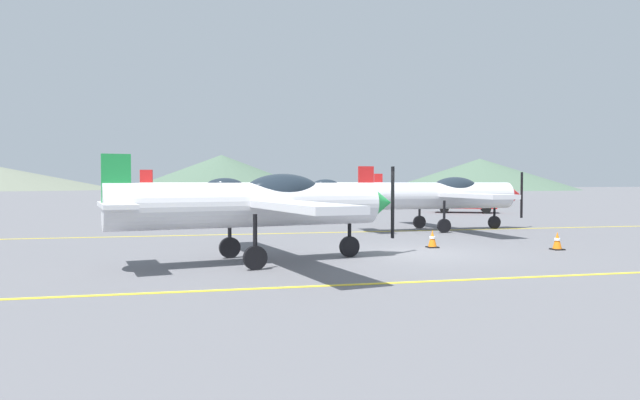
% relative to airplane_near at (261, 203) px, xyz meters
% --- Properties ---
extents(ground_plane, '(400.00, 400.00, 0.00)m').
position_rel_airplane_near_xyz_m(ground_plane, '(4.96, 0.87, -1.62)').
color(ground_plane, slate).
extents(apron_line_near, '(80.00, 0.16, 0.01)m').
position_rel_airplane_near_xyz_m(apron_line_near, '(4.96, -3.74, -1.61)').
color(apron_line_near, yellow).
rests_on(apron_line_near, ground_plane).
extents(apron_line_far, '(80.00, 0.16, 0.01)m').
position_rel_airplane_near_xyz_m(apron_line_far, '(4.96, 8.31, -1.61)').
color(apron_line_far, yellow).
rests_on(apron_line_far, ground_plane).
extents(airplane_near, '(8.40, 9.59, 2.87)m').
position_rel_airplane_near_xyz_m(airplane_near, '(0.00, 0.00, 0.00)').
color(airplane_near, silver).
rests_on(airplane_near, ground_plane).
extents(airplane_mid, '(8.33, 9.59, 2.87)m').
position_rel_airplane_near_xyz_m(airplane_mid, '(9.23, 8.34, 0.00)').
color(airplane_mid, silver).
rests_on(airplane_mid, ground_plane).
extents(airplane_far, '(8.40, 9.60, 2.87)m').
position_rel_airplane_near_xyz_m(airplane_far, '(-0.69, 16.67, 0.00)').
color(airplane_far, silver).
rests_on(airplane_far, ground_plane).
extents(airplane_back, '(8.40, 9.60, 2.87)m').
position_rel_airplane_near_xyz_m(airplane_back, '(9.41, 29.17, 0.00)').
color(airplane_back, silver).
rests_on(airplane_back, ground_plane).
extents(car_sedan, '(4.65, 3.51, 1.62)m').
position_rel_airplane_near_xyz_m(car_sedan, '(17.10, 21.45, -0.77)').
color(car_sedan, red).
rests_on(car_sedan, ground_plane).
extents(traffic_cone_front, '(0.36, 0.36, 0.59)m').
position_rel_airplane_near_xyz_m(traffic_cone_front, '(5.99, 2.17, -1.33)').
color(traffic_cone_front, black).
rests_on(traffic_cone_front, ground_plane).
extents(traffic_cone_side, '(0.36, 0.36, 0.59)m').
position_rel_airplane_near_xyz_m(traffic_cone_side, '(9.67, 0.71, -1.33)').
color(traffic_cone_side, black).
rests_on(traffic_cone_side, ground_plane).
extents(hill_centerleft, '(53.76, 53.76, 10.09)m').
position_rel_airplane_near_xyz_m(hill_centerleft, '(6.37, 150.29, 3.43)').
color(hill_centerleft, '#4C6651').
rests_on(hill_centerleft, ground_plane).
extents(hill_centerright, '(54.98, 54.98, 9.03)m').
position_rel_airplane_near_xyz_m(hill_centerright, '(80.05, 134.02, 2.90)').
color(hill_centerright, '#4C6651').
rests_on(hill_centerright, ground_plane).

